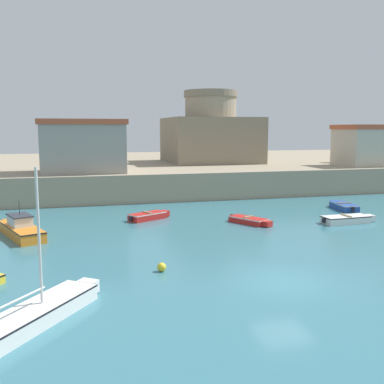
# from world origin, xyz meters

# --- Properties ---
(ground_plane) EXTENTS (200.00, 200.00, 0.00)m
(ground_plane) POSITION_xyz_m (0.00, 0.00, 0.00)
(ground_plane) COLOR teal
(quay_seawall) EXTENTS (120.00, 40.00, 2.69)m
(quay_seawall) POSITION_xyz_m (0.00, 42.87, 1.35)
(quay_seawall) COLOR gray
(quay_seawall) RESTS_ON ground
(dinghy_red_0) EXTENTS (3.46, 2.48, 0.61)m
(dinghy_red_0) POSITION_xyz_m (-3.57, 15.62, 0.29)
(dinghy_red_0) COLOR red
(dinghy_red_0) RESTS_ON ground
(sailboat_white_2) EXTENTS (4.75, 5.75, 5.57)m
(sailboat_white_2) POSITION_xyz_m (-10.48, -1.61, 0.36)
(sailboat_white_2) COLOR white
(sailboat_white_2) RESTS_ON ground
(motorboat_orange_3) EXTENTS (3.40, 6.13, 2.31)m
(motorboat_orange_3) POSITION_xyz_m (-12.44, 12.41, 0.51)
(motorboat_orange_3) COLOR orange
(motorboat_orange_3) RESTS_ON ground
(dinghy_white_5) EXTENTS (4.37, 1.54, 0.61)m
(dinghy_white_5) POSITION_xyz_m (10.40, 10.59, 0.29)
(dinghy_white_5) COLOR white
(dinghy_white_5) RESTS_ON ground
(dinghy_blue_6) EXTENTS (1.79, 3.90, 0.63)m
(dinghy_blue_6) POSITION_xyz_m (13.40, 15.61, 0.30)
(dinghy_blue_6) COLOR #284C9E
(dinghy_blue_6) RESTS_ON ground
(dinghy_red_7) EXTENTS (2.49, 3.38, 0.52)m
(dinghy_red_7) POSITION_xyz_m (3.34, 12.26, 0.25)
(dinghy_red_7) COLOR red
(dinghy_red_7) RESTS_ON ground
(mooring_buoy) EXTENTS (0.44, 0.44, 0.44)m
(mooring_buoy) POSITION_xyz_m (-5.05, 2.93, 0.22)
(mooring_buoy) COLOR yellow
(mooring_buoy) RESTS_ON ground
(fortress) EXTENTS (10.90, 10.90, 8.90)m
(fortress) POSITION_xyz_m (8.00, 36.93, 6.08)
(fortress) COLOR gray
(fortress) RESTS_ON quay_seawall
(harbor_shed_near_wharf) EXTENTS (8.16, 6.40, 5.10)m
(harbor_shed_near_wharf) POSITION_xyz_m (-8.00, 27.19, 5.26)
(harbor_shed_near_wharf) COLOR gray
(harbor_shed_near_wharf) RESTS_ON quay_seawall
(harbor_shed_mid_row) EXTENTS (7.40, 5.29, 4.65)m
(harbor_shed_mid_row) POSITION_xyz_m (24.00, 26.77, 5.04)
(harbor_shed_mid_row) COLOR #BCB29E
(harbor_shed_mid_row) RESTS_ON quay_seawall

